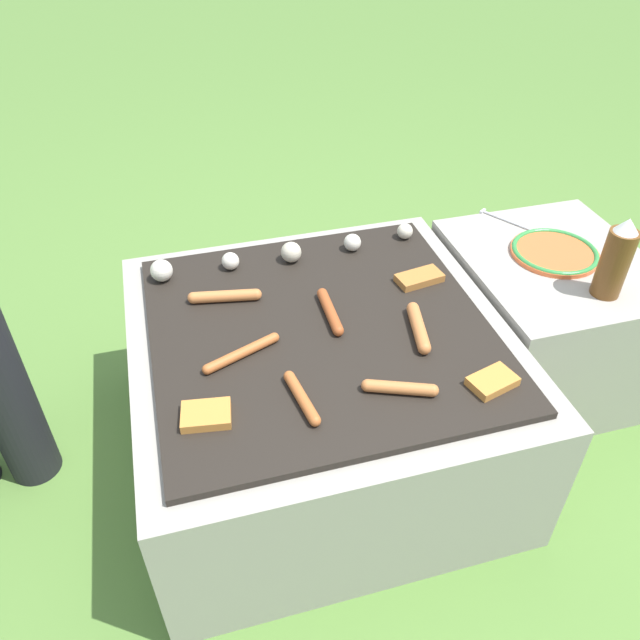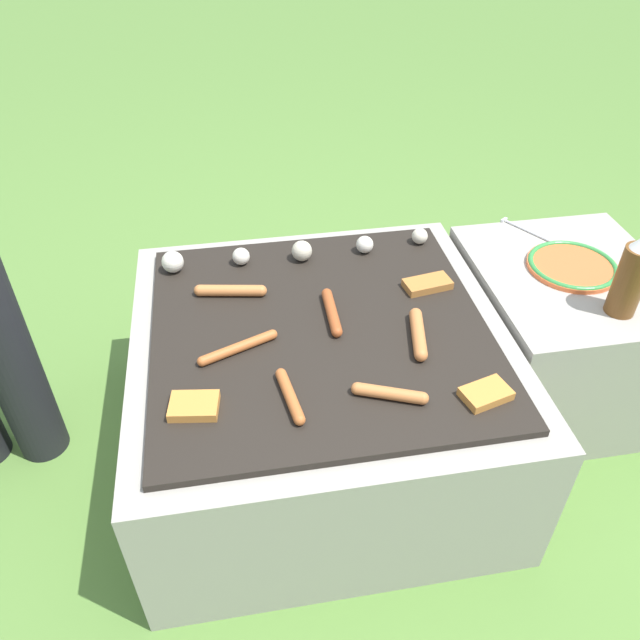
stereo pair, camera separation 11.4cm
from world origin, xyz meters
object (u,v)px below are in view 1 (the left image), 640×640
(plate_colorful, at_px, (555,252))
(fork_utensil, at_px, (509,222))
(sausage_front_center, at_px, (302,398))
(condiment_bottle, at_px, (616,259))

(plate_colorful, relative_size, fork_utensil, 1.23)
(sausage_front_center, height_order, plate_colorful, sausage_front_center)
(sausage_front_center, xyz_separation_m, condiment_bottle, (0.82, 0.16, 0.09))
(sausage_front_center, bearing_deg, fork_utensil, 34.93)
(plate_colorful, bearing_deg, sausage_front_center, -156.48)
(sausage_front_center, relative_size, condiment_bottle, 0.74)
(condiment_bottle, xyz_separation_m, fork_utensil, (-0.06, 0.38, -0.10))
(sausage_front_center, xyz_separation_m, fork_utensil, (0.77, 0.54, -0.01))
(condiment_bottle, distance_m, fork_utensil, 0.39)
(plate_colorful, height_order, condiment_bottle, condiment_bottle)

